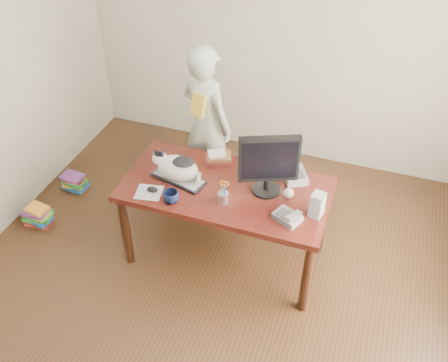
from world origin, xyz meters
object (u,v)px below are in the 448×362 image
Objects in this scene: pen_cup at (223,197)px; book_pile_a at (38,215)px; mouse at (152,189)px; cat at (176,167)px; person at (207,124)px; speaker at (317,205)px; baseball at (288,193)px; coffee_mug at (171,197)px; desk at (229,195)px; keyboard at (178,178)px; calculator at (295,175)px; monitor at (269,162)px; book_stack at (218,157)px; book_pile_b at (74,182)px; phone at (288,217)px.

book_pile_a is (-1.79, -0.02, -0.72)m from pen_cup.
mouse is 0.36× the size of book_pile_a.
cat is 0.28× the size of person.
speaker is at bearing 7.79° from pen_cup.
cat is at bearing -175.02° from baseball.
coffee_mug is at bearing -62.01° from cat.
coffee_mug reaches higher than baseball.
speaker reaches higher than desk.
calculator reaches higher than keyboard.
monitor is 1.09m from person.
calculator is (0.16, 0.23, -0.25)m from monitor.
speaker is at bearing 2.70° from book_pile_a.
coffee_mug is 1.06m from speaker.
person is at bearing 37.02° from book_pile_a.
mouse is at bearing -145.35° from book_stack.
speaker is at bearing 11.41° from coffee_mug.
cat reaches higher than book_pile_b.
cat is (-0.40, -0.11, 0.27)m from desk.
speaker is at bearing -28.17° from baseball.
monitor reaches higher than book_stack.
cat is 5.39× the size of baseball.
book_stack is at bearing 17.58° from book_pile_a.
cat is at bearing 48.89° from mouse.
keyboard is 0.82m from person.
desk is at bearing -8.97° from book_pile_b.
phone is 0.86m from book_stack.
person is at bearing 156.39° from speaker.
pen_cup is 0.52m from book_stack.
monitor is 2.57× the size of speaker.
coffee_mug reaches higher than book_stack.
mouse reaches higher than keyboard.
speaker reaches higher than book_stack.
monitor is at bearing 6.84° from book_pile_a.
pen_cup reaches higher than mouse.
book_pile_b is (-1.21, 0.58, -0.70)m from mouse.
phone is (0.49, -0.02, -0.03)m from pen_cup.
phone is 0.22m from speaker.
keyboard is 1.70× the size of book_pile_a.
keyboard is 0.11m from cat.
book_pile_b is (-1.34, 0.39, -0.69)m from keyboard.
speaker is at bearing 11.00° from cat.
book_pile_b is (-2.25, 0.55, -0.71)m from phone.
book_stack is 0.64m from calculator.
person reaches higher than cat.
book_pile_b is (-1.26, -0.43, -0.69)m from person.
desk is at bearing 174.80° from calculator.
cat is 0.25m from mouse.
phone is at bearing -13.69° from book_pile_b.
calculator is at bearing 12.22° from book_pile_a.
book_pile_a is at bearing -173.81° from baseball.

